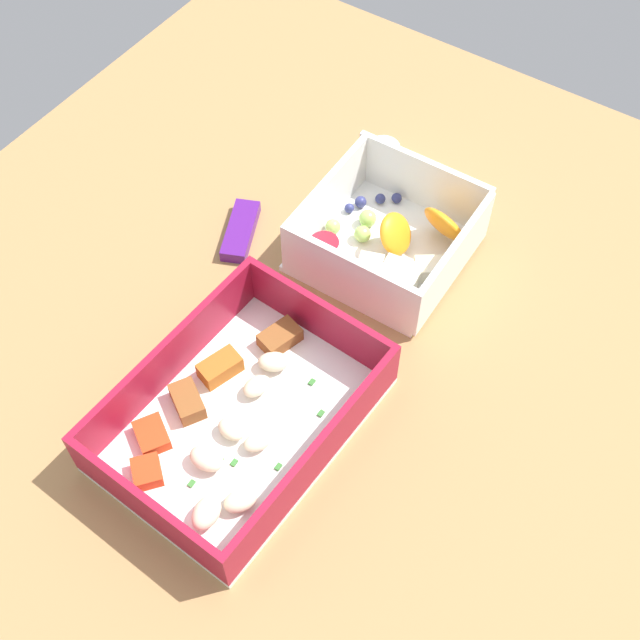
# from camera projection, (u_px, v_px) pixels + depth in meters

# --- Properties ---
(table_surface) EXTENTS (0.80, 0.80, 0.02)m
(table_surface) POSITION_uv_depth(u_px,v_px,m) (330.00, 324.00, 0.75)
(table_surface) COLOR #9E7547
(table_surface) RESTS_ON ground
(pasta_container) EXTENTS (0.23, 0.17, 0.05)m
(pasta_container) POSITION_uv_depth(u_px,v_px,m) (237.00, 415.00, 0.67)
(pasta_container) COLOR white
(pasta_container) RESTS_ON table_surface
(fruit_bowl) EXTENTS (0.15, 0.14, 0.06)m
(fruit_bowl) POSITION_uv_depth(u_px,v_px,m) (390.00, 240.00, 0.76)
(fruit_bowl) COLOR white
(fruit_bowl) RESTS_ON table_surface
(candy_bar) EXTENTS (0.07, 0.05, 0.01)m
(candy_bar) POSITION_uv_depth(u_px,v_px,m) (241.00, 231.00, 0.79)
(candy_bar) COLOR #51197A
(candy_bar) RESTS_ON table_surface
(paper_cup_liner) EXTENTS (0.03, 0.03, 0.02)m
(paper_cup_liner) POSITION_uv_depth(u_px,v_px,m) (383.00, 153.00, 0.85)
(paper_cup_liner) COLOR white
(paper_cup_liner) RESTS_ON table_surface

